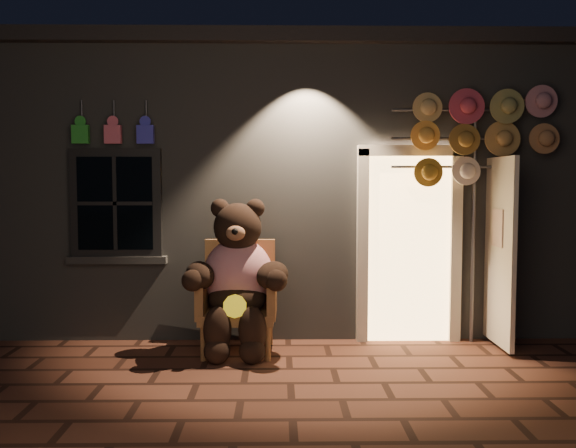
{
  "coord_description": "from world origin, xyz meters",
  "views": [
    {
      "loc": [
        -0.1,
        -5.3,
        1.79
      ],
      "look_at": [
        -0.01,
        1.0,
        1.35
      ],
      "focal_mm": 38.0,
      "sensor_mm": 36.0,
      "label": 1
    }
  ],
  "objects": [
    {
      "name": "wicker_armchair",
      "position": [
        -0.53,
        1.08,
        0.58
      ],
      "size": [
        0.81,
        0.74,
        1.16
      ],
      "rotation": [
        0.0,
        0.0,
        -0.02
      ],
      "color": "olive",
      "rests_on": "ground"
    },
    {
      "name": "shop_building",
      "position": [
        0.0,
        3.99,
        1.74
      ],
      "size": [
        7.3,
        5.95,
        3.51
      ],
      "color": "slate",
      "rests_on": "ground"
    },
    {
      "name": "ground",
      "position": [
        0.0,
        0.0,
        0.0
      ],
      "size": [
        60.0,
        60.0,
        0.0
      ],
      "primitive_type": "plane",
      "color": "brown",
      "rests_on": "ground"
    },
    {
      "name": "teddy_bear",
      "position": [
        -0.53,
        0.94,
        0.8
      ],
      "size": [
        1.17,
        0.91,
        1.61
      ],
      "rotation": [
        0.0,
        0.0,
        -0.02
      ],
      "color": "#AD1225",
      "rests_on": "ground"
    },
    {
      "name": "hat_rack",
      "position": [
        2.03,
        1.28,
        2.3
      ],
      "size": [
        1.78,
        0.22,
        2.79
      ],
      "color": "#59595E",
      "rests_on": "ground"
    }
  ]
}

